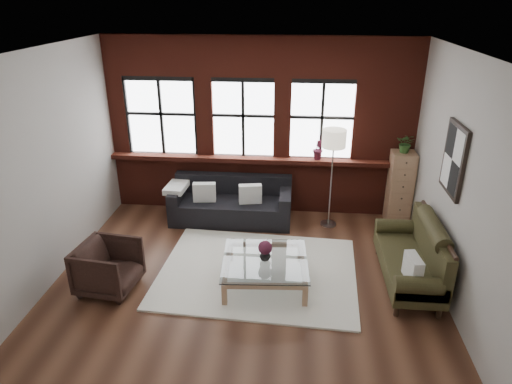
# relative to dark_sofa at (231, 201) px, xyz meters

# --- Properties ---
(floor) EXTENTS (5.50, 5.50, 0.00)m
(floor) POSITION_rel_dark_sofa_xyz_m (0.47, -1.90, -0.39)
(floor) COLOR #432518
(floor) RESTS_ON ground
(ceiling) EXTENTS (5.50, 5.50, 0.00)m
(ceiling) POSITION_rel_dark_sofa_xyz_m (0.47, -1.90, 2.81)
(ceiling) COLOR white
(ceiling) RESTS_ON ground
(wall_back) EXTENTS (5.50, 0.00, 5.50)m
(wall_back) POSITION_rel_dark_sofa_xyz_m (0.47, 0.60, 1.21)
(wall_back) COLOR #A7A39B
(wall_back) RESTS_ON ground
(wall_front) EXTENTS (5.50, 0.00, 5.50)m
(wall_front) POSITION_rel_dark_sofa_xyz_m (0.47, -4.40, 1.21)
(wall_front) COLOR #A7A39B
(wall_front) RESTS_ON ground
(wall_left) EXTENTS (0.00, 5.00, 5.00)m
(wall_left) POSITION_rel_dark_sofa_xyz_m (-2.28, -1.90, 1.21)
(wall_left) COLOR #A7A39B
(wall_left) RESTS_ON ground
(wall_right) EXTENTS (0.00, 5.00, 5.00)m
(wall_right) POSITION_rel_dark_sofa_xyz_m (3.22, -1.90, 1.21)
(wall_right) COLOR #A7A39B
(wall_right) RESTS_ON ground
(brick_backwall) EXTENTS (5.50, 0.12, 3.20)m
(brick_backwall) POSITION_rel_dark_sofa_xyz_m (0.47, 0.54, 1.21)
(brick_backwall) COLOR #5F2016
(brick_backwall) RESTS_ON floor
(sill_ledge) EXTENTS (5.50, 0.30, 0.08)m
(sill_ledge) POSITION_rel_dark_sofa_xyz_m (0.47, 0.45, 0.65)
(sill_ledge) COLOR #5F2016
(sill_ledge) RESTS_ON brick_backwall
(window_left) EXTENTS (1.38, 0.10, 1.50)m
(window_left) POSITION_rel_dark_sofa_xyz_m (-1.33, 0.55, 1.36)
(window_left) COLOR black
(window_left) RESTS_ON brick_backwall
(window_mid) EXTENTS (1.38, 0.10, 1.50)m
(window_mid) POSITION_rel_dark_sofa_xyz_m (0.17, 0.55, 1.36)
(window_mid) COLOR black
(window_mid) RESTS_ON brick_backwall
(window_right) EXTENTS (1.38, 0.10, 1.50)m
(window_right) POSITION_rel_dark_sofa_xyz_m (1.57, 0.55, 1.36)
(window_right) COLOR black
(window_right) RESTS_ON brick_backwall
(wall_poster) EXTENTS (0.05, 0.74, 0.94)m
(wall_poster) POSITION_rel_dark_sofa_xyz_m (3.19, -1.60, 1.46)
(wall_poster) COLOR black
(wall_poster) RESTS_ON wall_right
(shag_rug) EXTENTS (3.00, 2.42, 0.03)m
(shag_rug) POSITION_rel_dark_sofa_xyz_m (0.63, -1.68, -0.38)
(shag_rug) COLOR white
(shag_rug) RESTS_ON floor
(dark_sofa) EXTENTS (2.16, 0.87, 0.78)m
(dark_sofa) POSITION_rel_dark_sofa_xyz_m (0.00, 0.00, 0.00)
(dark_sofa) COLOR black
(dark_sofa) RESTS_ON floor
(pillow_a) EXTENTS (0.41, 0.18, 0.34)m
(pillow_a) POSITION_rel_dark_sofa_xyz_m (-0.46, -0.10, 0.19)
(pillow_a) COLOR silver
(pillow_a) RESTS_ON dark_sofa
(pillow_b) EXTENTS (0.42, 0.21, 0.34)m
(pillow_b) POSITION_rel_dark_sofa_xyz_m (0.36, -0.10, 0.19)
(pillow_b) COLOR silver
(pillow_b) RESTS_ON dark_sofa
(vintage_settee) EXTENTS (0.79, 1.78, 0.95)m
(vintage_settee) POSITION_rel_dark_sofa_xyz_m (2.77, -1.73, 0.08)
(vintage_settee) COLOR #302C16
(vintage_settee) RESTS_ON floor
(pillow_settee) EXTENTS (0.19, 0.39, 0.34)m
(pillow_settee) POSITION_rel_dark_sofa_xyz_m (2.69, -2.27, 0.19)
(pillow_settee) COLOR silver
(pillow_settee) RESTS_ON vintage_settee
(armchair) EXTENTS (0.86, 0.84, 0.70)m
(armchair) POSITION_rel_dark_sofa_xyz_m (-1.39, -2.27, -0.04)
(armchair) COLOR black
(armchair) RESTS_ON floor
(coffee_table) EXTENTS (1.26, 1.26, 0.40)m
(coffee_table) POSITION_rel_dark_sofa_xyz_m (0.76, -1.93, -0.20)
(coffee_table) COLOR #A17957
(coffee_table) RESTS_ON shag_rug
(vase) EXTENTS (0.19, 0.19, 0.16)m
(vase) POSITION_rel_dark_sofa_xyz_m (0.76, -1.93, 0.08)
(vase) COLOR #B2B2B2
(vase) RESTS_ON coffee_table
(flowers) EXTENTS (0.20, 0.20, 0.20)m
(flowers) POSITION_rel_dark_sofa_xyz_m (0.76, -1.93, 0.20)
(flowers) COLOR #5A1E35
(flowers) RESTS_ON vase
(drawer_chest) EXTENTS (0.41, 0.41, 1.32)m
(drawer_chest) POSITION_rel_dark_sofa_xyz_m (3.00, 0.23, 0.27)
(drawer_chest) COLOR #A17957
(drawer_chest) RESTS_ON floor
(potted_plant_top) EXTENTS (0.38, 0.36, 0.34)m
(potted_plant_top) POSITION_rel_dark_sofa_xyz_m (3.00, 0.23, 1.10)
(potted_plant_top) COLOR #2D5923
(potted_plant_top) RESTS_ON drawer_chest
(floor_lamp) EXTENTS (0.40, 0.40, 1.92)m
(floor_lamp) POSITION_rel_dark_sofa_xyz_m (1.76, -0.02, 0.57)
(floor_lamp) COLOR #A5A5A8
(floor_lamp) RESTS_ON floor
(sill_plant) EXTENTS (0.25, 0.22, 0.40)m
(sill_plant) POSITION_rel_dark_sofa_xyz_m (1.55, 0.42, 0.89)
(sill_plant) COLOR #5A1E35
(sill_plant) RESTS_ON sill_ledge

